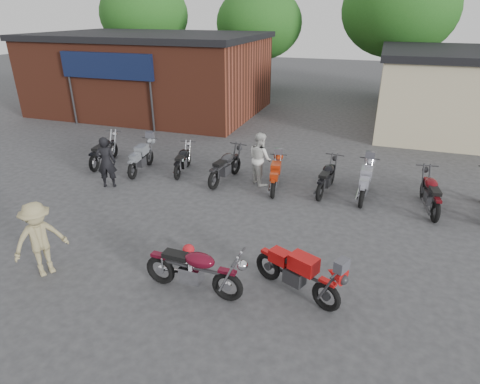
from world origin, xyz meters
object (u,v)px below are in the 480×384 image
(person_tan, at_px, (40,239))
(row_bike_3, at_px, (226,164))
(row_bike_1, at_px, (141,157))
(row_bike_2, at_px, (183,159))
(row_bike_7, at_px, (431,191))
(person_light, at_px, (260,158))
(vintage_motorcycle, at_px, (194,267))
(row_bike_4, at_px, (275,174))
(helmet, at_px, (189,250))
(person_dark, at_px, (106,162))
(row_bike_6, at_px, (365,181))
(row_bike_5, at_px, (327,176))
(row_bike_0, at_px, (104,149))
(sportbike, at_px, (298,271))

(person_tan, relative_size, row_bike_3, 0.84)
(row_bike_1, bearing_deg, row_bike_2, -82.25)
(person_tan, xyz_separation_m, row_bike_7, (8.38, 6.19, -0.28))
(person_tan, distance_m, row_bike_7, 10.42)
(person_light, relative_size, row_bike_3, 0.85)
(row_bike_3, bearing_deg, vintage_motorcycle, -156.99)
(row_bike_7, bearing_deg, row_bike_4, 83.08)
(helmet, distance_m, person_tan, 3.28)
(row_bike_2, distance_m, row_bike_7, 8.22)
(person_dark, xyz_separation_m, row_bike_6, (8.14, 1.83, -0.29))
(row_bike_1, height_order, row_bike_7, row_bike_7)
(vintage_motorcycle, height_order, row_bike_4, vintage_motorcycle)
(person_dark, xyz_separation_m, row_bike_5, (6.95, 1.90, -0.29))
(row_bike_4, bearing_deg, row_bike_0, 79.84)
(person_dark, height_order, row_bike_0, person_dark)
(person_light, height_order, row_bike_1, person_light)
(vintage_motorcycle, bearing_deg, row_bike_0, 140.05)
(helmet, xyz_separation_m, person_light, (0.39, 4.82, 0.75))
(row_bike_6, height_order, row_bike_7, row_bike_7)
(vintage_motorcycle, height_order, person_light, person_light)
(sportbike, xyz_separation_m, row_bike_4, (-1.76, 5.09, -0.06))
(sportbike, height_order, person_light, person_light)
(row_bike_0, bearing_deg, row_bike_2, -95.30)
(row_bike_7, bearing_deg, row_bike_6, 75.09)
(helmet, xyz_separation_m, row_bike_5, (2.63, 4.79, 0.43))
(row_bike_2, distance_m, row_bike_4, 3.57)
(helmet, relative_size, person_dark, 0.17)
(person_dark, relative_size, row_bike_5, 0.88)
(person_tan, distance_m, row_bike_6, 9.17)
(row_bike_0, bearing_deg, row_bike_5, -97.71)
(vintage_motorcycle, height_order, person_tan, person_tan)
(row_bike_0, bearing_deg, row_bike_7, -99.53)
(row_bike_4, bearing_deg, person_dark, 97.86)
(row_bike_1, bearing_deg, row_bike_6, -94.94)
(row_bike_6, distance_m, row_bike_7, 1.88)
(row_bike_1, distance_m, row_bike_5, 6.65)
(helmet, relative_size, row_bike_4, 0.16)
(sportbike, height_order, person_dark, person_dark)
(row_bike_1, bearing_deg, row_bike_0, 76.55)
(row_bike_7, bearing_deg, person_dark, 91.80)
(row_bike_2, bearing_deg, row_bike_3, -107.95)
(sportbike, relative_size, row_bike_4, 1.12)
(helmet, bearing_deg, person_light, 85.42)
(sportbike, xyz_separation_m, row_bike_0, (-8.53, 5.30, 0.01))
(row_bike_4, height_order, row_bike_5, row_bike_5)
(sportbike, xyz_separation_m, person_tan, (-5.48, -1.08, 0.29))
(person_dark, height_order, row_bike_3, person_dark)
(row_bike_3, bearing_deg, person_light, -70.97)
(row_bike_0, xyz_separation_m, row_bike_4, (6.77, -0.20, -0.07))
(row_bike_3, bearing_deg, row_bike_5, -78.38)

